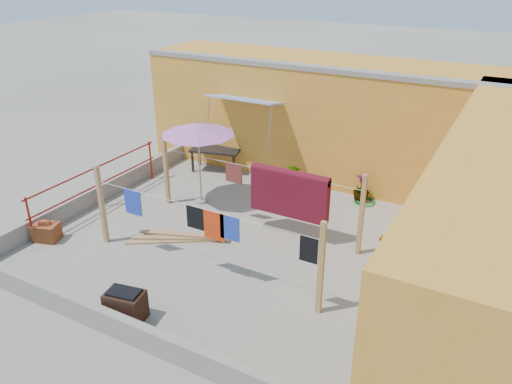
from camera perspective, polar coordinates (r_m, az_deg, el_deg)
ground at (r=11.07m, az=-2.19°, el=-5.58°), size 80.00×80.00×0.00m
wall_back at (r=14.16m, az=9.32°, el=8.24°), size 11.00×3.27×3.21m
wall_right at (r=9.09m, az=27.16°, el=-4.37°), size 2.40×9.00×3.20m
parapet_front at (r=8.64m, az=-14.85°, el=-14.85°), size 8.30×0.16×0.44m
parapet_left at (r=13.30m, az=-17.50°, el=-0.18°), size 0.16×7.30×0.44m
red_railing at (r=12.83m, az=-17.68°, el=1.29°), size 0.05×4.20×1.10m
clothesline_rig at (r=10.74m, az=2.63°, el=-0.58°), size 5.09×2.35×1.80m
patio_umbrella at (r=12.12m, az=-6.67°, el=7.15°), size 1.82×1.82×2.16m
outdoor_table at (r=14.52m, az=-4.62°, el=4.72°), size 1.56×1.05×0.67m
brick_stack at (r=11.93m, az=-22.84°, el=-4.21°), size 0.63×0.54×0.47m
lumber_pile at (r=11.18m, az=-8.93°, el=-5.18°), size 2.01×1.24×0.13m
brazier at (r=9.01m, az=-14.68°, el=-12.43°), size 0.72×0.54×0.58m
white_basin at (r=9.12m, az=-14.43°, el=-13.81°), size 0.45×0.45×0.08m
water_jug_a at (r=10.06m, az=17.11°, el=-9.18°), size 0.24×0.24×0.38m
water_jug_b at (r=10.86m, az=15.46°, el=-6.27°), size 0.23×0.23×0.35m
green_hose at (r=13.01m, az=12.31°, el=-1.03°), size 0.54×0.54×0.08m
plant_back_a at (r=13.13m, az=4.21°, el=1.65°), size 0.79×0.69×0.86m
plant_back_b at (r=12.90m, az=11.95°, el=0.36°), size 0.51×0.51×0.72m
plant_right_a at (r=10.53m, az=18.17°, el=-6.01°), size 0.48×0.36×0.85m
plant_right_b at (r=10.18m, az=14.68°, el=-6.94°), size 0.53×0.55×0.77m
plant_right_c at (r=8.30m, az=13.66°, el=-15.69°), size 0.58×0.65×0.65m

